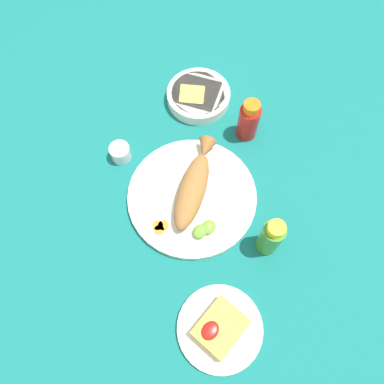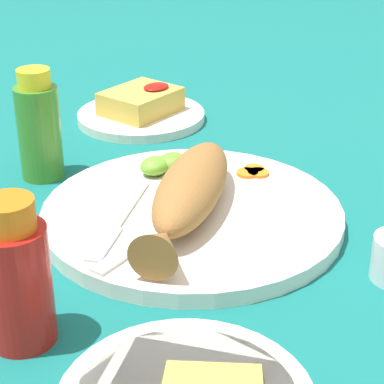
# 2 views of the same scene
# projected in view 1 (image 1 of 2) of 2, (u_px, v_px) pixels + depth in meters

# --- Properties ---
(ground_plane) EXTENTS (4.00, 4.00, 0.00)m
(ground_plane) POSITION_uv_depth(u_px,v_px,m) (192.00, 198.00, 1.02)
(ground_plane) COLOR #146B66
(main_plate) EXTENTS (0.35, 0.35, 0.02)m
(main_plate) POSITION_uv_depth(u_px,v_px,m) (192.00, 196.00, 1.01)
(main_plate) COLOR silver
(main_plate) RESTS_ON ground_plane
(fried_fish) EXTENTS (0.27, 0.17, 0.06)m
(fried_fish) POSITION_uv_depth(u_px,v_px,m) (194.00, 185.00, 0.99)
(fried_fish) COLOR #996633
(fried_fish) RESTS_ON main_plate
(fork_near) EXTENTS (0.19, 0.02, 0.00)m
(fork_near) POSITION_uv_depth(u_px,v_px,m) (211.00, 171.00, 1.03)
(fork_near) COLOR silver
(fork_near) RESTS_ON main_plate
(fork_far) EXTENTS (0.17, 0.09, 0.00)m
(fork_far) POSITION_uv_depth(u_px,v_px,m) (223.00, 182.00, 1.02)
(fork_far) COLOR silver
(fork_far) RESTS_ON main_plate
(carrot_slice_near) EXTENTS (0.03, 0.03, 0.00)m
(carrot_slice_near) POSITION_uv_depth(u_px,v_px,m) (163.00, 226.00, 0.97)
(carrot_slice_near) COLOR orange
(carrot_slice_near) RESTS_ON main_plate
(carrot_slice_mid) EXTENTS (0.03, 0.03, 0.00)m
(carrot_slice_mid) POSITION_uv_depth(u_px,v_px,m) (158.00, 225.00, 0.97)
(carrot_slice_mid) COLOR orange
(carrot_slice_mid) RESTS_ON main_plate
(carrot_slice_far) EXTENTS (0.03, 0.03, 0.00)m
(carrot_slice_far) POSITION_uv_depth(u_px,v_px,m) (159.00, 230.00, 0.96)
(carrot_slice_far) COLOR orange
(carrot_slice_far) RESTS_ON main_plate
(lime_wedge_main) EXTENTS (0.04, 0.03, 0.02)m
(lime_wedge_main) POSITION_uv_depth(u_px,v_px,m) (200.00, 231.00, 0.95)
(lime_wedge_main) COLOR #6BB233
(lime_wedge_main) RESTS_ON main_plate
(lime_wedge_side) EXTENTS (0.04, 0.03, 0.02)m
(lime_wedge_side) POSITION_uv_depth(u_px,v_px,m) (209.00, 227.00, 0.96)
(lime_wedge_side) COLOR #6BB233
(lime_wedge_side) RESTS_ON main_plate
(hot_sauce_bottle_red) EXTENTS (0.06, 0.06, 0.14)m
(hot_sauce_bottle_red) POSITION_uv_depth(u_px,v_px,m) (249.00, 121.00, 1.05)
(hot_sauce_bottle_red) COLOR #B21914
(hot_sauce_bottle_red) RESTS_ON ground_plane
(hot_sauce_bottle_green) EXTENTS (0.06, 0.06, 0.15)m
(hot_sauce_bottle_green) POSITION_uv_depth(u_px,v_px,m) (271.00, 237.00, 0.91)
(hot_sauce_bottle_green) COLOR #3D8428
(hot_sauce_bottle_green) RESTS_ON ground_plane
(salt_cup) EXTENTS (0.06, 0.06, 0.05)m
(salt_cup) POSITION_uv_depth(u_px,v_px,m) (120.00, 153.00, 1.06)
(salt_cup) COLOR silver
(salt_cup) RESTS_ON ground_plane
(side_plate_fries) EXTENTS (0.20, 0.20, 0.01)m
(side_plate_fries) POSITION_uv_depth(u_px,v_px,m) (220.00, 328.00, 0.88)
(side_plate_fries) COLOR silver
(side_plate_fries) RESTS_ON ground_plane
(fries_pile) EXTENTS (0.11, 0.09, 0.04)m
(fries_pile) POSITION_uv_depth(u_px,v_px,m) (220.00, 328.00, 0.85)
(fries_pile) COLOR gold
(fries_pile) RESTS_ON side_plate_fries
(guacamole_bowl) EXTENTS (0.19, 0.19, 0.05)m
(guacamole_bowl) POSITION_uv_depth(u_px,v_px,m) (198.00, 96.00, 1.14)
(guacamole_bowl) COLOR white
(guacamole_bowl) RESTS_ON ground_plane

